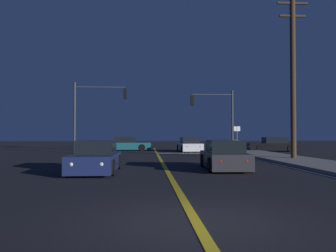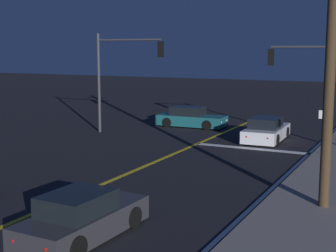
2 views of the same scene
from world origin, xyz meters
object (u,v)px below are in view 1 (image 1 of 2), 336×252
(traffic_signal_far_left, at_px, (93,106))
(utility_pole_right, at_px, (293,74))
(car_far_approaching_white, at_px, (190,145))
(street_sign_corner, at_px, (237,135))
(car_parked_curb_black, at_px, (273,145))
(traffic_signal_near_right, at_px, (217,111))
(car_following_oncoming_navy, at_px, (96,158))
(car_lead_oncoming_charcoal, at_px, (224,157))
(car_mid_block_teal, at_px, (127,145))

(traffic_signal_far_left, distance_m, utility_pole_right, 16.75)
(car_far_approaching_white, xyz_separation_m, street_sign_corner, (3.66, -3.08, 0.98))
(car_far_approaching_white, xyz_separation_m, utility_pole_right, (5.06, -11.34, 4.77))
(car_parked_curb_black, distance_m, utility_pole_right, 12.60)
(traffic_signal_near_right, bearing_deg, utility_pole_right, 102.87)
(car_following_oncoming_navy, height_order, traffic_signal_far_left, traffic_signal_far_left)
(traffic_signal_far_left, bearing_deg, car_parked_curb_black, 5.79)
(car_far_approaching_white, height_order, car_following_oncoming_navy, same)
(car_parked_curb_black, height_order, car_lead_oncoming_charcoal, same)
(traffic_signal_far_left, bearing_deg, traffic_signal_near_right, 7.19)
(traffic_signal_far_left, relative_size, street_sign_corner, 2.62)
(car_mid_block_teal, xyz_separation_m, car_far_approaching_white, (5.92, -2.76, 0.00))
(car_mid_block_teal, height_order, traffic_signal_far_left, traffic_signal_far_left)
(utility_pole_right, bearing_deg, car_lead_oncoming_charcoal, -135.41)
(car_parked_curb_black, relative_size, traffic_signal_far_left, 0.77)
(car_parked_curb_black, bearing_deg, car_far_approaching_white, 91.35)
(car_following_oncoming_navy, distance_m, traffic_signal_near_right, 19.51)
(traffic_signal_far_left, height_order, street_sign_corner, traffic_signal_far_left)
(utility_pole_right, bearing_deg, street_sign_corner, 99.63)
(car_far_approaching_white, relative_size, car_lead_oncoming_charcoal, 1.04)
(car_parked_curb_black, xyz_separation_m, traffic_signal_far_left, (-16.43, -1.67, 3.51))
(car_far_approaching_white, xyz_separation_m, traffic_signal_near_right, (2.53, -0.28, 3.20))
(car_mid_block_teal, relative_size, car_lead_oncoming_charcoal, 1.09)
(car_following_oncoming_navy, bearing_deg, car_far_approaching_white, -108.96)
(traffic_signal_far_left, bearing_deg, car_mid_block_teal, 59.11)
(car_far_approaching_white, height_order, car_lead_oncoming_charcoal, same)
(car_far_approaching_white, distance_m, traffic_signal_far_left, 9.41)
(car_lead_oncoming_charcoal, relative_size, utility_pole_right, 0.41)
(street_sign_corner, bearing_deg, car_following_oncoming_navy, -124.23)
(car_parked_curb_black, height_order, utility_pole_right, utility_pole_right)
(utility_pole_right, bearing_deg, traffic_signal_far_left, 144.69)
(street_sign_corner, bearing_deg, car_mid_block_teal, 148.61)
(car_far_approaching_white, distance_m, utility_pole_right, 13.30)
(traffic_signal_far_left, xyz_separation_m, street_sign_corner, (12.23, -1.40, -2.52))
(car_mid_block_teal, height_order, car_far_approaching_white, same)
(traffic_signal_near_right, xyz_separation_m, utility_pole_right, (2.53, -11.05, 1.57))
(car_lead_oncoming_charcoal, distance_m, street_sign_corner, 14.34)
(car_mid_block_teal, relative_size, utility_pole_right, 0.45)
(car_parked_curb_black, distance_m, car_following_oncoming_navy, 22.36)
(traffic_signal_near_right, bearing_deg, car_following_oncoming_navy, 63.25)
(car_following_oncoming_navy, relative_size, utility_pole_right, 0.45)
(car_mid_block_teal, distance_m, traffic_signal_near_right, 9.53)
(car_mid_block_teal, distance_m, car_following_oncoming_navy, 20.23)
(car_parked_curb_black, xyz_separation_m, car_following_oncoming_navy, (-13.99, -17.45, -0.00))
(car_mid_block_teal, distance_m, street_sign_corner, 11.26)
(car_parked_curb_black, height_order, traffic_signal_far_left, traffic_signal_far_left)
(car_following_oncoming_navy, bearing_deg, traffic_signal_near_right, -116.37)
(traffic_signal_far_left, height_order, utility_pole_right, utility_pole_right)
(car_mid_block_teal, bearing_deg, traffic_signal_near_right, 68.76)
(car_far_approaching_white, height_order, utility_pole_right, utility_pole_right)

